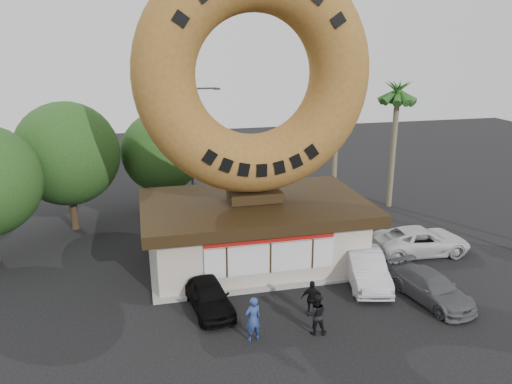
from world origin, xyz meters
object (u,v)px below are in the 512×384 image
at_px(person_right, 312,299).
at_px(giant_donut, 255,75).
at_px(street_lamp, 193,140).
at_px(donut_shop, 255,229).
at_px(car_black, 209,295).
at_px(person_center, 316,314).
at_px(person_left, 253,319).
at_px(car_grey, 432,288).
at_px(car_silver, 365,267).
at_px(car_white, 421,241).

bearing_deg(person_right, giant_donut, -60.23).
bearing_deg(street_lamp, person_right, -79.35).
relative_size(giant_donut, street_lamp, 1.40).
height_order(donut_shop, car_black, donut_shop).
relative_size(person_center, person_right, 1.07).
distance_m(person_left, person_center, 2.49).
bearing_deg(person_center, car_grey, -156.15).
xyz_separation_m(car_silver, car_grey, (2.08, -2.27, -0.14)).
xyz_separation_m(person_right, car_grey, (5.51, -0.04, -0.16)).
bearing_deg(giant_donut, car_white, -6.87).
distance_m(street_lamp, car_silver, 15.34).
xyz_separation_m(person_right, car_black, (-4.07, 1.50, -0.14)).
height_order(person_right, car_black, person_right).
xyz_separation_m(donut_shop, car_silver, (4.52, -3.43, -1.01)).
relative_size(car_black, car_white, 0.74).
distance_m(person_left, car_silver, 7.06).
relative_size(person_center, car_grey, 0.39).
height_order(person_left, person_right, person_left).
xyz_separation_m(donut_shop, car_black, (-2.98, -4.16, -1.12)).
xyz_separation_m(person_left, person_center, (2.49, -0.13, -0.07)).
bearing_deg(person_center, car_silver, -124.84).
relative_size(person_left, person_center, 1.08).
height_order(street_lamp, person_center, street_lamp).
bearing_deg(car_black, car_grey, -16.46).
distance_m(person_left, car_white, 12.00).
bearing_deg(car_white, car_black, 108.23).
xyz_separation_m(donut_shop, street_lamp, (-1.86, 10.02, 2.72)).
distance_m(person_left, person_right, 3.00).
xyz_separation_m(donut_shop, car_grey, (6.60, -5.70, -1.14)).
height_order(donut_shop, giant_donut, giant_donut).
bearing_deg(person_left, car_silver, -165.96).
height_order(car_black, car_white, car_white).
xyz_separation_m(person_left, car_silver, (6.20, 3.37, -0.15)).
height_order(giant_donut, car_silver, giant_donut).
height_order(donut_shop, person_left, donut_shop).
bearing_deg(person_center, donut_shop, -71.52).
xyz_separation_m(person_center, car_white, (8.05, 5.88, -0.12)).
relative_size(street_lamp, person_right, 5.10).
distance_m(person_right, car_silver, 4.09).
bearing_deg(street_lamp, giant_donut, -79.49).
relative_size(person_right, car_silver, 0.34).
bearing_deg(car_silver, street_lamp, 127.85).
bearing_deg(person_center, giant_donut, -71.53).
xyz_separation_m(street_lamp, person_right, (2.95, -15.68, -3.70)).
relative_size(street_lamp, car_grey, 1.87).
distance_m(giant_donut, car_white, 12.45).
distance_m(car_black, car_grey, 9.70).
bearing_deg(giant_donut, car_silver, -37.36).
bearing_deg(car_black, street_lamp, 78.11).
bearing_deg(person_center, street_lamp, -69.23).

